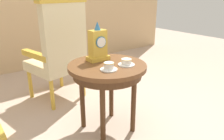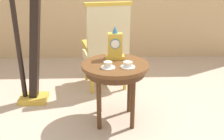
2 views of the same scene
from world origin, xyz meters
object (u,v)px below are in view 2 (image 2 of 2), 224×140
Objects in this scene: mantel_clock at (115,46)px; harp at (30,41)px; teacup_right at (128,65)px; side_table at (115,71)px; armchair at (106,45)px; teacup_left at (108,65)px.

harp is (-0.93, 0.30, -0.01)m from mantel_clock.
teacup_right is at bearing -67.43° from mantel_clock.
harp is at bearing 151.71° from teacup_right.
mantel_clock is at bearing 88.54° from side_table.
mantel_clock is 0.29× the size of armchair.
mantel_clock reaches higher than teacup_left.
teacup_left is at bearing -106.07° from mantel_clock.
side_table is 0.80m from armchair.
harp is at bearing 162.11° from mantel_clock.
teacup_left is 0.12× the size of armchair.
mantel_clock is 0.98m from harp.
side_table is at bearing -91.46° from mantel_clock.
harp reaches higher than teacup_left.
teacup_left reaches higher than side_table.
armchair is (-0.00, 0.92, -0.06)m from teacup_left.
teacup_left is 1.03m from harp.
teacup_left is (-0.07, -0.12, 0.11)m from side_table.
armchair is at bearing 95.45° from side_table.
teacup_right is 0.30m from mantel_clock.
armchair is 0.93m from harp.
teacup_right is (0.11, -0.12, 0.10)m from side_table.
teacup_right is at bearing -28.29° from harp.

